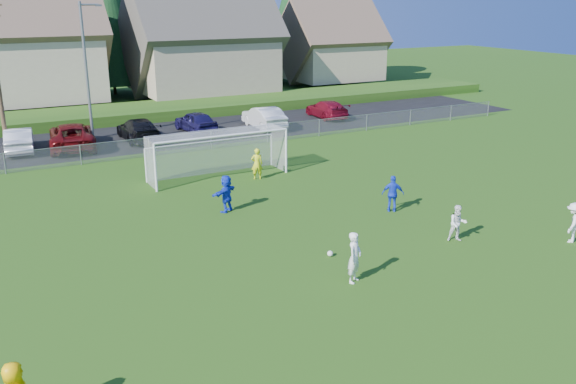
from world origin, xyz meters
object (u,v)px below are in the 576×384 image
at_px(player_blue_b, 226,193).
at_px(car_c, 72,136).
at_px(player_blue_a, 393,194).
at_px(car_b, 19,140).
at_px(player_white_c, 573,223).
at_px(car_f, 264,118).
at_px(player_white_b, 458,223).
at_px(player_white_a, 354,257).
at_px(car_g, 327,109).
at_px(soccer_goal, 216,147).
at_px(car_d, 138,130).
at_px(goalkeeper, 257,164).
at_px(car_e, 196,122).
at_px(soccer_ball, 330,254).

bearing_deg(player_blue_b, car_c, -107.21).
height_order(player_blue_a, car_b, player_blue_a).
height_order(player_white_c, car_b, player_white_c).
relative_size(car_c, car_f, 1.20).
height_order(player_white_b, car_f, car_f).
height_order(car_b, car_f, car_f).
relative_size(player_white_a, car_b, 0.39).
bearing_deg(car_g, soccer_goal, 43.82).
bearing_deg(player_white_b, player_white_a, -142.82).
distance_m(player_white_a, car_g, 29.54).
relative_size(player_blue_a, car_d, 0.33).
relative_size(goalkeeper, car_e, 0.38).
xyz_separation_m(player_white_b, car_f, (2.87, 23.17, 0.06)).
xyz_separation_m(car_b, soccer_goal, (8.77, -11.03, 0.87)).
distance_m(soccer_ball, car_e, 23.53).
height_order(player_white_b, car_c, car_c).
xyz_separation_m(goalkeeper, car_c, (-7.41, 11.83, -0.03)).
distance_m(player_white_c, car_b, 31.59).
bearing_deg(soccer_ball, player_white_b, -11.85).
bearing_deg(player_blue_a, car_f, -65.04).
xyz_separation_m(car_b, car_f, (16.58, -0.84, 0.05)).
bearing_deg(soccer_goal, player_blue_b, -107.65).
distance_m(car_d, soccer_goal, 10.76).
distance_m(car_b, soccer_goal, 14.12).
distance_m(player_white_c, car_d, 27.77).
bearing_deg(car_b, car_c, 174.46).
height_order(player_blue_b, car_b, player_blue_b).
height_order(player_white_c, car_c, car_c).
bearing_deg(car_d, car_e, -168.94).
bearing_deg(car_c, soccer_goal, 126.72).
xyz_separation_m(player_white_c, player_blue_b, (-10.58, 9.78, 0.04)).
bearing_deg(player_blue_b, car_b, -98.15).
distance_m(player_blue_b, goalkeeper, 5.24).
bearing_deg(player_blue_b, goalkeeper, -162.07).
xyz_separation_m(player_white_c, car_c, (-14.57, 25.59, 0.00)).
relative_size(player_white_a, player_blue_b, 1.05).
height_order(soccer_ball, goalkeeper, goalkeeper).
bearing_deg(car_d, soccer_goal, 98.17).
distance_m(car_e, car_g, 11.10).
xyz_separation_m(player_white_a, player_white_b, (5.63, 1.08, -0.15)).
bearing_deg(player_white_b, car_b, 146.08).
bearing_deg(car_b, player_white_c, 129.98).
relative_size(player_blue_b, car_d, 0.33).
bearing_deg(car_b, car_d, -177.05).
distance_m(soccer_ball, car_c, 22.95).
xyz_separation_m(car_b, car_d, (7.39, -0.40, -0.01)).
bearing_deg(player_white_a, car_f, 36.71).
xyz_separation_m(player_white_b, soccer_goal, (-4.94, 12.98, 0.88)).
height_order(player_white_b, player_white_c, player_white_c).
bearing_deg(player_white_a, player_blue_b, 62.80).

